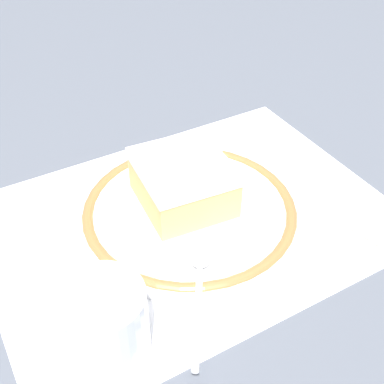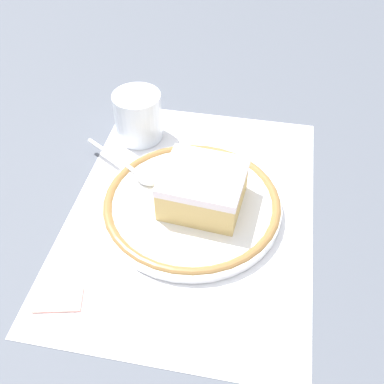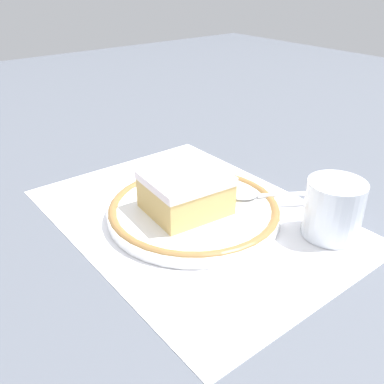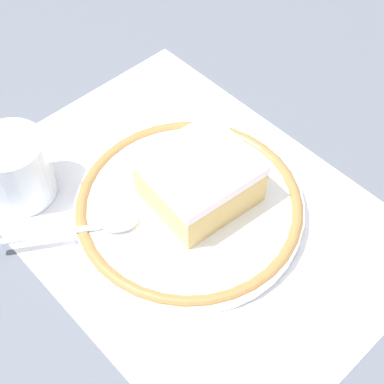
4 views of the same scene
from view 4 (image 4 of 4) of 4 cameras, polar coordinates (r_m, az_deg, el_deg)
ground_plane at (r=0.56m, az=-0.27°, el=-2.11°), size 2.40×2.40×0.00m
placemat at (r=0.56m, az=-0.27°, el=-2.06°), size 0.41×0.30×0.00m
plate at (r=0.55m, az=0.00°, el=-1.61°), size 0.22×0.22×0.02m
cake_slice at (r=0.53m, az=1.06°, el=1.04°), size 0.10×0.10×0.05m
spoon at (r=0.54m, az=-9.36°, el=-3.34°), size 0.08×0.12×0.01m
cup at (r=0.58m, az=-17.11°, el=1.93°), size 0.07×0.07×0.07m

